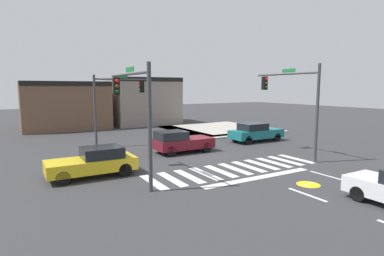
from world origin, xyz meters
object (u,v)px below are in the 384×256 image
(traffic_signal_southeast, at_px, (292,95))
(car_maroon, at_px, (181,141))
(traffic_signal_northwest, at_px, (117,96))
(car_yellow, at_px, (94,162))
(traffic_signal_southwest, at_px, (133,101))
(car_teal, at_px, (255,132))

(traffic_signal_southeast, relative_size, car_maroon, 1.45)
(traffic_signal_northwest, relative_size, car_yellow, 1.26)
(car_yellow, bearing_deg, traffic_signal_northwest, -114.75)
(traffic_signal_southwest, relative_size, car_maroon, 1.37)
(car_teal, bearing_deg, traffic_signal_southeast, -109.22)
(car_teal, bearing_deg, car_maroon, -173.67)
(traffic_signal_northwest, bearing_deg, traffic_signal_southwest, -102.37)
(traffic_signal_northwest, height_order, traffic_signal_southwest, traffic_signal_southwest)
(traffic_signal_southeast, height_order, car_maroon, traffic_signal_southeast)
(car_maroon, bearing_deg, traffic_signal_southeast, -39.95)
(traffic_signal_southwest, bearing_deg, traffic_signal_northwest, -12.37)
(traffic_signal_northwest, xyz_separation_m, traffic_signal_southwest, (-2.12, -9.67, 0.05))
(car_teal, distance_m, car_maroon, 7.77)
(car_teal, xyz_separation_m, car_yellow, (-14.43, -3.91, -0.04))
(traffic_signal_northwest, relative_size, traffic_signal_southwest, 0.98)
(car_teal, bearing_deg, traffic_signal_southwest, -156.79)
(traffic_signal_southwest, bearing_deg, car_maroon, -47.68)
(car_maroon, bearing_deg, traffic_signal_northwest, 120.64)
(traffic_signal_southeast, relative_size, car_yellow, 1.36)
(car_maroon, bearing_deg, car_yellow, -155.51)
(car_yellow, bearing_deg, traffic_signal_southwest, 135.23)
(car_maroon, bearing_deg, traffic_signal_southwest, -137.68)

